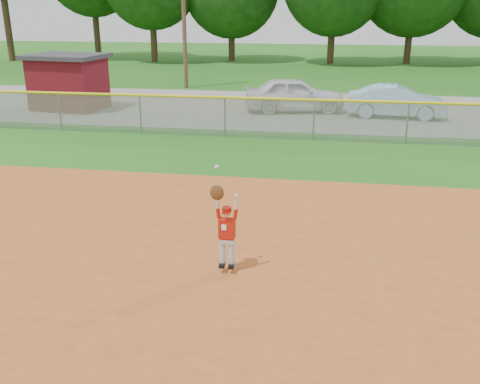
% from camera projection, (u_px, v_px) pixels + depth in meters
% --- Properties ---
extents(ground, '(120.00, 120.00, 0.00)m').
position_uv_depth(ground, '(296.00, 260.00, 10.60)').
color(ground, '#205C15').
rests_on(ground, ground).
extents(clay_infield, '(24.00, 16.00, 0.04)m').
position_uv_depth(clay_infield, '(284.00, 351.00, 7.80)').
color(clay_infield, '#A34C1D').
rests_on(clay_infield, ground).
extents(parking_strip, '(44.00, 10.00, 0.03)m').
position_uv_depth(parking_strip, '(317.00, 110.00, 25.48)').
color(parking_strip, slate).
rests_on(parking_strip, ground).
extents(car_white_a, '(4.89, 2.72, 1.57)m').
position_uv_depth(car_white_a, '(294.00, 94.00, 24.81)').
color(car_white_a, silver).
rests_on(car_white_a, parking_strip).
extents(car_blue, '(4.33, 1.74, 1.40)m').
position_uv_depth(car_blue, '(396.00, 101.00, 23.56)').
color(car_blue, '#90B9D7').
rests_on(car_blue, parking_strip).
extents(utility_shed, '(3.74, 3.08, 2.58)m').
position_uv_depth(utility_shed, '(68.00, 82.00, 25.24)').
color(utility_shed, '#540C13').
rests_on(utility_shed, ground).
extents(outfield_fence, '(40.06, 0.10, 1.55)m').
position_uv_depth(outfield_fence, '(314.00, 117.00, 19.61)').
color(outfield_fence, gray).
rests_on(outfield_fence, ground).
extents(power_lines, '(19.40, 0.24, 9.00)m').
position_uv_depth(power_lines, '(342.00, 6.00, 29.36)').
color(power_lines, '#4C3823').
rests_on(power_lines, ground).
extents(ballplayer, '(0.53, 0.23, 1.98)m').
position_uv_depth(ballplayer, '(225.00, 227.00, 9.79)').
color(ballplayer, silver).
rests_on(ballplayer, ground).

